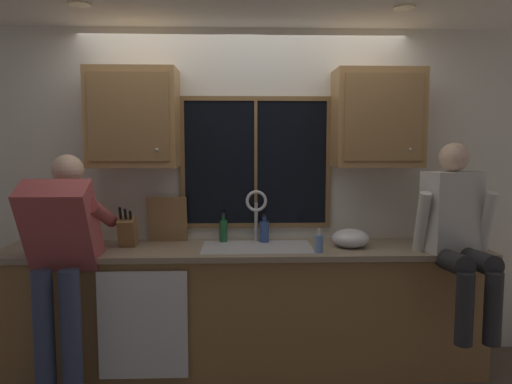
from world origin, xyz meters
TOP-DOWN VIEW (x-y plane):
  - back_wall at (0.00, 0.06)m, footprint 5.84×0.12m
  - ceiling_downlight_left at (-1.03, -0.60)m, footprint 0.14×0.14m
  - ceiling_downlight_right at (1.03, -0.60)m, footprint 0.14×0.14m
  - window_glass at (0.10, -0.01)m, footprint 1.10×0.02m
  - window_frame_top at (0.10, -0.02)m, footprint 1.17×0.02m
  - window_frame_bottom at (0.10, -0.02)m, footprint 1.17×0.02m
  - window_frame_left at (-0.47, -0.02)m, footprint 0.04×0.02m
  - window_frame_right at (0.66, -0.02)m, footprint 0.03×0.02m
  - window_mullion_center at (0.10, -0.02)m, footprint 0.02×0.02m
  - lower_cabinet_run at (0.00, -0.29)m, footprint 3.44×0.58m
  - countertop at (0.00, -0.31)m, footprint 3.50×0.62m
  - dishwasher_front at (-0.68, -0.61)m, footprint 0.60×0.02m
  - upper_cabinet_left at (-0.81, -0.17)m, footprint 0.64×0.36m
  - upper_cabinet_right at (1.00, -0.17)m, footprint 0.64×0.36m
  - sink at (0.10, -0.30)m, footprint 0.80×0.46m
  - faucet at (0.10, -0.12)m, footprint 0.18×0.09m
  - person_standing at (-1.19, -0.64)m, footprint 0.53×0.67m
  - person_sitting_on_counter at (1.45, -0.57)m, footprint 0.54×0.65m
  - knife_block at (-0.85, -0.26)m, footprint 0.12×0.18m
  - cutting_board at (-0.58, -0.09)m, footprint 0.30×0.09m
  - mixing_bowl at (0.78, -0.31)m, footprint 0.28×0.28m
  - soap_dispenser at (0.52, -0.49)m, footprint 0.06×0.07m
  - bottle_green_glass at (-0.16, -0.10)m, footprint 0.06×0.06m
  - bottle_tall_clear at (0.16, -0.12)m, footprint 0.07×0.07m

SIDE VIEW (x-z plane):
  - lower_cabinet_run at x=0.00m, z-range 0.00..0.88m
  - dishwasher_front at x=-0.68m, z-range 0.09..0.83m
  - sink at x=0.10m, z-range 0.72..0.93m
  - countertop at x=0.00m, z-range 0.88..0.92m
  - person_standing at x=-1.19m, z-range 0.17..1.78m
  - mixing_bowl at x=0.78m, z-range 0.91..1.05m
  - soap_dispenser at x=0.52m, z-range 0.90..1.07m
  - bottle_tall_clear at x=0.16m, z-range 0.90..1.11m
  - bottle_green_glass at x=-0.16m, z-range 0.90..1.12m
  - knife_block at x=-0.85m, z-range 0.87..1.19m
  - window_frame_bottom at x=0.10m, z-range 1.01..1.05m
  - cutting_board at x=-0.58m, z-range 0.92..1.27m
  - person_sitting_on_counter at x=1.45m, z-range 0.47..1.73m
  - faucet at x=0.10m, z-range 0.97..1.37m
  - back_wall at x=0.00m, z-range 0.00..2.55m
  - window_glass at x=0.10m, z-range 1.05..2.00m
  - window_frame_left at x=-0.47m, z-range 1.05..2.00m
  - window_frame_right at x=0.66m, z-range 1.05..2.00m
  - window_mullion_center at x=0.10m, z-range 1.05..2.00m
  - upper_cabinet_left at x=-0.81m, z-range 1.50..2.22m
  - upper_cabinet_right at x=1.00m, z-range 1.50..2.22m
  - window_frame_top at x=0.10m, z-range 2.00..2.04m
  - ceiling_downlight_left at x=-1.03m, z-range 2.54..2.55m
  - ceiling_downlight_right at x=1.03m, z-range 2.54..2.55m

